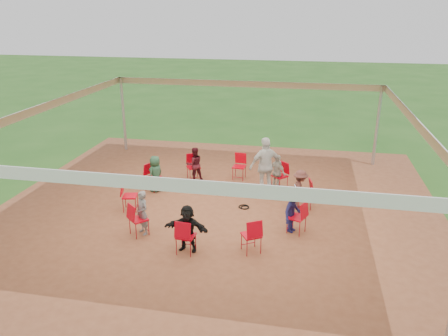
% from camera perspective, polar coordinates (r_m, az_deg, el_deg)
% --- Properties ---
extents(ground, '(80.00, 80.00, 0.00)m').
position_cam_1_polar(ground, '(13.00, -0.87, -5.39)').
color(ground, '#27561B').
rests_on(ground, ground).
extents(dirt_patch, '(13.00, 13.00, 0.00)m').
position_cam_1_polar(dirt_patch, '(13.00, -0.87, -5.37)').
color(dirt_patch, brown).
rests_on(dirt_patch, ground).
extents(tent, '(10.33, 10.33, 3.00)m').
position_cam_1_polar(tent, '(12.17, -0.93, 4.74)').
color(tent, '#B2B2B7').
rests_on(tent, ground).
extents(chair_0, '(0.52, 0.51, 0.90)m').
position_cam_1_polar(chair_0, '(13.09, 10.38, -3.40)').
color(chair_0, '#C20011').
rests_on(chair_0, ground).
extents(chair_1, '(0.61, 0.61, 0.90)m').
position_cam_1_polar(chair_1, '(14.36, 7.30, -1.06)').
color(chair_1, '#C20011').
rests_on(chair_1, ground).
extents(chair_2, '(0.46, 0.48, 0.90)m').
position_cam_1_polar(chair_2, '(15.09, 2.00, 0.16)').
color(chair_2, '#C20011').
rests_on(chair_2, ground).
extents(chair_3, '(0.59, 0.59, 0.90)m').
position_cam_1_polar(chair_3, '(15.08, -3.99, 0.10)').
color(chair_3, '#C20011').
rests_on(chair_3, ground).
extents(chair_4, '(0.57, 0.56, 0.90)m').
position_cam_1_polar(chair_4, '(14.33, -9.24, -1.21)').
color(chair_4, '#C20011').
rests_on(chair_4, ground).
extents(chair_5, '(0.52, 0.51, 0.90)m').
position_cam_1_polar(chair_5, '(13.04, -12.19, -3.62)').
color(chair_5, '#C20011').
rests_on(chair_5, ground).
extents(chair_6, '(0.61, 0.61, 0.90)m').
position_cam_1_polar(chair_6, '(11.62, -11.09, -6.59)').
color(chair_6, '#C20011').
rests_on(chair_6, ground).
extents(chair_7, '(0.46, 0.48, 0.90)m').
position_cam_1_polar(chair_7, '(10.65, -5.01, -8.86)').
color(chair_7, '#C20011').
rests_on(chair_7, ground).
extents(chair_8, '(0.59, 0.59, 0.90)m').
position_cam_1_polar(chair_8, '(10.67, 3.57, -8.76)').
color(chair_8, '#C20011').
rests_on(chair_8, ground).
extents(chair_9, '(0.57, 0.56, 0.90)m').
position_cam_1_polar(chair_9, '(11.66, 9.47, -6.38)').
color(chair_9, '#C20011').
rests_on(chair_9, ground).
extents(person_seated_0, '(0.54, 0.84, 1.19)m').
position_cam_1_polar(person_seated_0, '(13.00, 9.90, -2.79)').
color(person_seated_0, '#572D27').
rests_on(person_seated_0, ground).
extents(person_seated_1, '(0.76, 0.73, 1.19)m').
position_cam_1_polar(person_seated_1, '(14.23, 6.99, -0.59)').
color(person_seated_1, beige).
rests_on(person_seated_1, ground).
extents(person_seated_2, '(0.67, 0.58, 1.19)m').
position_cam_1_polar(person_seated_2, '(14.92, -3.88, 0.50)').
color(person_seated_2, '#411018').
rests_on(person_seated_2, ground).
extents(person_seated_3, '(0.53, 0.66, 1.19)m').
position_cam_1_polar(person_seated_3, '(14.20, -8.92, -0.74)').
color(person_seated_3, '#264F36').
rests_on(person_seated_3, ground).
extents(person_seated_4, '(0.52, 0.50, 1.19)m').
position_cam_1_polar(person_seated_4, '(11.60, -10.61, -5.77)').
color(person_seated_4, slate).
rests_on(person_seated_4, ground).
extents(person_seated_5, '(1.14, 0.51, 1.19)m').
position_cam_1_polar(person_seated_5, '(10.68, -4.80, -7.85)').
color(person_seated_5, black).
rests_on(person_seated_5, ground).
extents(person_seated_6, '(0.66, 0.86, 1.19)m').
position_cam_1_polar(person_seated_6, '(11.64, 8.98, -5.57)').
color(person_seated_6, '#171642').
rests_on(person_seated_6, ground).
extents(standing_person, '(1.22, 1.03, 1.86)m').
position_cam_1_polar(standing_person, '(13.79, 5.47, 0.26)').
color(standing_person, silver).
rests_on(standing_person, ground).
extents(cable_coil, '(0.36, 0.36, 0.03)m').
position_cam_1_polar(cable_coil, '(13.09, 2.66, -5.12)').
color(cable_coil, black).
rests_on(cable_coil, ground).
extents(laptop, '(0.32, 0.37, 0.22)m').
position_cam_1_polar(laptop, '(12.99, 9.20, -2.93)').
color(laptop, '#B7B7BC').
rests_on(laptop, ground).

